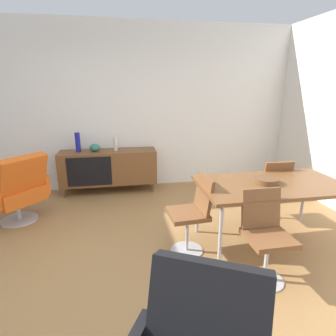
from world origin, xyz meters
TOP-DOWN VIEW (x-y plane):
  - ground_plane at (0.00, 0.00)m, footprint 8.32×8.32m
  - wall_back at (0.00, 2.60)m, footprint 6.80×0.12m
  - sideboard at (-0.14, 2.30)m, footprint 1.60×0.45m
  - vase_cobalt at (-0.34, 2.30)m, footprint 0.17×0.17m
  - vase_sculptural_dark at (-0.60, 2.30)m, footprint 0.08×0.08m
  - vase_ceramic_small at (0.00, 2.30)m, footprint 0.07×0.07m
  - dining_table at (1.68, 0.26)m, footprint 1.60×0.90m
  - wooden_bowl_on_table at (1.62, 0.26)m, footprint 0.26×0.26m
  - dining_chair_front_left at (1.33, -0.30)m, footprint 0.40×0.43m
  - dining_chair_near_window at (0.79, 0.26)m, footprint 0.45×0.43m
  - dining_chair_back_right at (2.03, 0.81)m, footprint 0.41×0.44m
  - lounge_chair_red at (-1.29, 1.35)m, footprint 0.91×0.91m

SIDE VIEW (x-z plane):
  - ground_plane at x=0.00m, z-range 0.00..0.00m
  - sideboard at x=-0.14m, z-range 0.08..0.80m
  - lounge_chair_red at x=-1.29m, z-range -0.01..0.94m
  - dining_chair_front_left at x=1.33m, z-range 0.04..0.90m
  - dining_chair_near_window at x=0.79m, z-range 0.04..0.90m
  - dining_chair_back_right at x=2.03m, z-range 0.04..0.90m
  - dining_table at x=1.68m, z-range 0.33..1.07m
  - wooden_bowl_on_table at x=1.62m, z-range 0.74..0.80m
  - vase_cobalt at x=-0.34m, z-range 0.72..0.85m
  - vase_ceramic_small at x=0.00m, z-range 0.72..0.96m
  - vase_sculptural_dark at x=-0.60m, z-range 0.72..1.04m
  - wall_back at x=0.00m, z-range 0.00..2.80m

